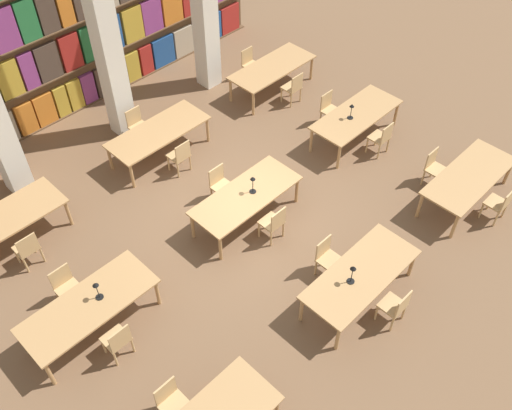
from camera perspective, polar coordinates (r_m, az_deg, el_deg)
name	(u,v)px	position (r m, az deg, el deg)	size (l,w,h in m)	color
ground_plane	(246,219)	(12.04, -0.98, -1.43)	(40.00, 40.00, 0.00)	brown
bookshelf_bank	(63,5)	(14.37, -18.76, 18.40)	(11.14, 0.35, 5.50)	brown
pillar_center	(101,17)	(12.98, -15.26, 17.69)	(0.48, 0.48, 6.00)	silver
chair_1	(172,402)	(9.38, -8.42, -18.90)	(0.42, 0.40, 0.88)	tan
reading_table_1	(361,275)	(10.46, 10.44, -6.94)	(2.39, 0.98, 0.72)	tan
chair_2	(396,306)	(10.43, 13.79, -9.79)	(0.42, 0.40, 0.88)	tan
chair_3	(327,257)	(10.86, 7.15, -5.20)	(0.42, 0.40, 0.88)	tan
desk_lamp_0	(353,272)	(10.04, 9.64, -6.58)	(0.14, 0.14, 0.43)	black
reading_table_2	(469,177)	(12.79, 20.55, 2.59)	(2.39, 0.98, 0.72)	tan
chair_4	(500,203)	(12.73, 23.17, 0.16)	(0.42, 0.40, 0.88)	tan
chair_5	(434,167)	(13.08, 17.41, 3.62)	(0.42, 0.40, 0.88)	tan
reading_table_3	(89,306)	(10.32, -16.36, -9.69)	(2.39, 0.98, 0.72)	tan
chair_6	(118,340)	(10.06, -13.66, -12.99)	(0.42, 0.40, 0.88)	tan
chair_7	(67,286)	(10.93, -18.42, -7.73)	(0.42, 0.40, 0.88)	tan
desk_lamp_1	(96,288)	(10.08, -15.67, -7.99)	(0.14, 0.14, 0.41)	black
reading_table_4	(246,197)	(11.58, -1.01, 0.84)	(2.39, 0.98, 0.72)	tan
chair_8	(274,222)	(11.35, 1.78, -1.76)	(0.42, 0.40, 0.88)	tan
chair_9	(221,184)	(12.12, -3.56, 2.09)	(0.42, 0.40, 0.88)	tan
desk_lamp_2	(253,182)	(11.39, -0.32, 2.33)	(0.14, 0.14, 0.42)	black
reading_table_5	(356,116)	(13.77, 10.01, 8.76)	(2.39, 0.98, 0.72)	tan
chair_10	(381,137)	(13.56, 12.43, 6.62)	(0.42, 0.40, 0.88)	tan
chair_11	(329,109)	(14.21, 7.35, 9.53)	(0.42, 0.40, 0.88)	tan
desk_lamp_3	(351,109)	(13.42, 9.53, 9.46)	(0.14, 0.14, 0.39)	black
reading_table_6	(4,221)	(12.17, -23.92, -1.47)	(2.39, 0.98, 0.72)	tan
chair_12	(27,248)	(11.76, -21.89, -4.04)	(0.42, 0.40, 0.88)	tan
reading_table_7	(158,133)	(13.27, -9.74, 7.12)	(2.39, 0.98, 0.72)	tan
chair_14	(180,156)	(12.88, -7.60, 4.93)	(0.42, 0.40, 0.88)	tan
chair_15	(138,125)	(13.89, -11.75, 7.85)	(0.42, 0.40, 0.88)	tan
reading_table_8	(272,69)	(15.20, 1.63, 13.48)	(2.39, 0.98, 0.72)	tan
chair_16	(293,87)	(14.86, 3.74, 11.67)	(0.42, 0.40, 0.88)	tan
chair_17	(250,64)	(15.74, -0.58, 13.96)	(0.42, 0.40, 0.88)	tan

